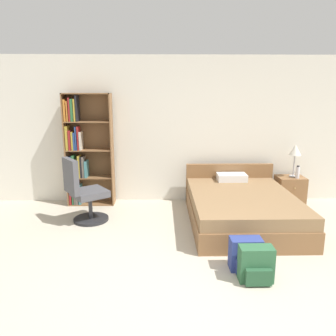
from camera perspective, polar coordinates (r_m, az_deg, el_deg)
name	(u,v)px	position (r m, az deg, el deg)	size (l,w,h in m)	color
ground_plane	(224,308)	(3.36, 9.65, -22.97)	(14.00, 14.00, 0.00)	#BCB29E
wall_back	(193,130)	(5.96, 4.37, 6.57)	(9.00, 0.06, 2.60)	silver
bookshelf	(83,151)	(5.91, -14.57, 2.87)	(0.81, 0.28, 1.96)	brown
bed	(241,207)	(5.21, 12.55, -6.63)	(1.55, 2.07, 0.72)	brown
office_chair	(84,194)	(5.18, -14.44, -4.36)	(0.72, 0.70, 1.02)	#232326
nightstand	(290,190)	(6.28, 20.45, -3.66)	(0.47, 0.41, 0.50)	brown
table_lamp	(295,152)	(6.16, 21.27, 2.69)	(0.21, 0.21, 0.57)	#B2B2B7
water_bottle	(298,172)	(6.14, 21.64, -0.69)	(0.07, 0.07, 0.23)	silver
backpack_green	(256,265)	(3.73, 15.09, -16.02)	(0.36, 0.25, 0.39)	#2D603D
backpack_blue	(246,255)	(3.92, 13.39, -14.52)	(0.36, 0.26, 0.37)	navy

